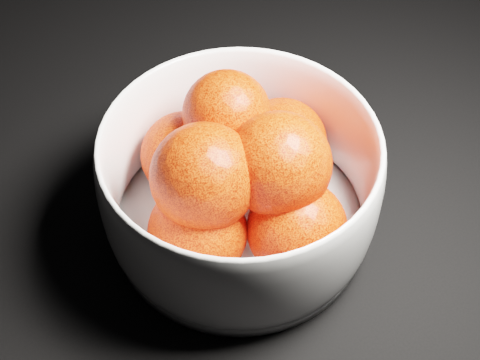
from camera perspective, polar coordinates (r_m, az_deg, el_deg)
ground at (r=0.73m, az=-6.18°, el=6.21°), size 3.00×3.00×0.00m
bowl at (r=0.57m, az=-0.00°, el=-0.38°), size 0.24×0.24×0.12m
orange_pile at (r=0.56m, az=0.03°, el=0.48°), size 0.20×0.20×0.13m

